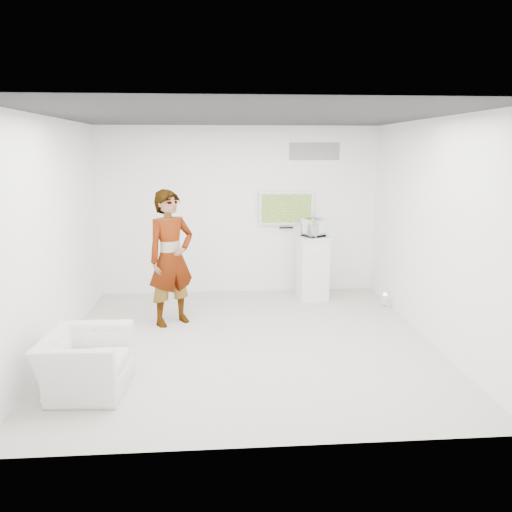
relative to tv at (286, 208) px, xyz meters
name	(u,v)px	position (x,y,z in m)	size (l,w,h in m)	color
room	(247,234)	(-0.85, -2.45, -0.05)	(5.01, 5.01, 3.00)	beige
tv	(286,208)	(0.00, 0.00, 0.00)	(1.00, 0.08, 0.60)	silver
logo_decal	(315,152)	(0.50, 0.04, 1.00)	(0.90, 0.02, 0.30)	gray
person	(171,258)	(-1.93, -1.62, -0.54)	(0.74, 0.48, 2.02)	silver
armchair	(86,362)	(-2.69, -3.72, -1.23)	(0.98, 0.86, 0.64)	silver
pedestal	(313,268)	(0.41, -0.51, -0.99)	(0.54, 0.54, 1.11)	white
floor_uplight	(385,301)	(1.51, -1.15, -1.42)	(0.16, 0.16, 0.25)	white
vitrine	(314,228)	(0.41, -0.51, -0.28)	(0.31, 0.31, 0.31)	white
console	(314,230)	(0.41, -0.51, -0.33)	(0.05, 0.15, 0.21)	white
wii_remote	(179,202)	(-1.81, -1.36, 0.27)	(0.03, 0.13, 0.03)	white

